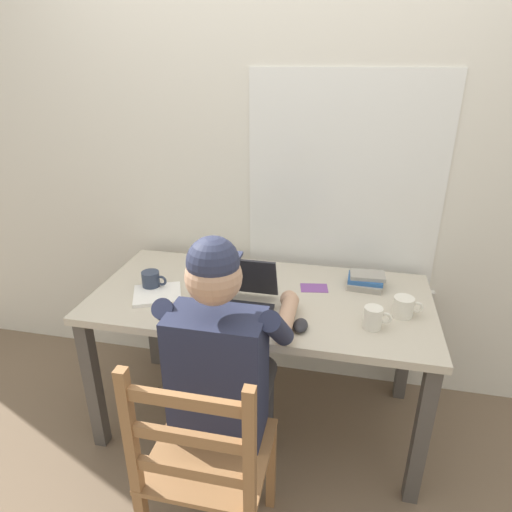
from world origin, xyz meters
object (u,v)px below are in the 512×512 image
(coffee_mug_spare, at_px, (373,318))
(laptop, at_px, (236,299))
(landscape_photo_print, at_px, (314,288))
(book_stack_main, at_px, (366,280))
(seated_person, at_px, (226,363))
(desk, at_px, (261,311))
(wooden_chair, at_px, (206,464))
(computer_mouse, at_px, (301,325))
(coffee_mug_dark, at_px, (151,280))
(coffee_mug_white, at_px, (404,307))

(coffee_mug_spare, bearing_deg, laptop, 177.58)
(coffee_mug_spare, bearing_deg, landscape_photo_print, 132.21)
(book_stack_main, bearing_deg, seated_person, -128.75)
(desk, relative_size, wooden_chair, 1.67)
(seated_person, relative_size, landscape_photo_print, 9.59)
(desk, bearing_deg, seated_person, -95.38)
(desk, height_order, wooden_chair, wooden_chair)
(book_stack_main, bearing_deg, laptop, -148.63)
(computer_mouse, distance_m, book_stack_main, 0.51)
(desk, xyz_separation_m, laptop, (-0.08, -0.15, 0.14))
(computer_mouse, height_order, landscape_photo_print, computer_mouse)
(wooden_chair, xyz_separation_m, coffee_mug_dark, (-0.48, 0.69, 0.32))
(seated_person, distance_m, coffee_mug_spare, 0.62)
(computer_mouse, relative_size, coffee_mug_spare, 0.88)
(seated_person, relative_size, wooden_chair, 1.32)
(desk, xyz_separation_m, book_stack_main, (0.48, 0.19, 0.12))
(wooden_chair, distance_m, computer_mouse, 0.63)
(seated_person, xyz_separation_m, coffee_mug_spare, (0.55, 0.28, 0.10))
(computer_mouse, xyz_separation_m, coffee_mug_dark, (-0.74, 0.20, 0.03))
(landscape_photo_print, bearing_deg, coffee_mug_spare, -57.10)
(seated_person, height_order, computer_mouse, seated_person)
(computer_mouse, height_order, book_stack_main, book_stack_main)
(desk, relative_size, computer_mouse, 15.68)
(laptop, distance_m, landscape_photo_print, 0.42)
(computer_mouse, relative_size, book_stack_main, 0.56)
(coffee_mug_white, distance_m, coffee_mug_dark, 1.16)
(coffee_mug_white, bearing_deg, wooden_chair, -134.58)
(coffee_mug_white, relative_size, book_stack_main, 0.70)
(computer_mouse, height_order, coffee_mug_spare, coffee_mug_spare)
(coffee_mug_white, bearing_deg, landscape_photo_print, 156.65)
(desk, xyz_separation_m, wooden_chair, (-0.04, -0.74, -0.19))
(wooden_chair, distance_m, laptop, 0.68)
(coffee_mug_white, relative_size, coffee_mug_spare, 1.09)
(coffee_mug_dark, height_order, coffee_mug_spare, coffee_mug_spare)
(coffee_mug_spare, bearing_deg, seated_person, -152.69)
(coffee_mug_white, distance_m, landscape_photo_print, 0.43)
(coffee_mug_white, bearing_deg, computer_mouse, -154.77)
(book_stack_main, relative_size, landscape_photo_print, 1.37)
(coffee_mug_spare, xyz_separation_m, landscape_photo_print, (-0.27, 0.29, -0.05))
(desk, bearing_deg, coffee_mug_spare, -19.05)
(laptop, relative_size, computer_mouse, 3.30)
(seated_person, height_order, wooden_chair, seated_person)
(laptop, height_order, landscape_photo_print, laptop)
(seated_person, relative_size, book_stack_main, 7.02)
(coffee_mug_dark, bearing_deg, landscape_photo_print, 12.78)
(wooden_chair, relative_size, laptop, 2.85)
(coffee_mug_white, xyz_separation_m, book_stack_main, (-0.16, 0.24, -0.01))
(wooden_chair, bearing_deg, book_stack_main, 60.73)
(desk, distance_m, landscape_photo_print, 0.28)
(coffee_mug_spare, distance_m, book_stack_main, 0.37)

